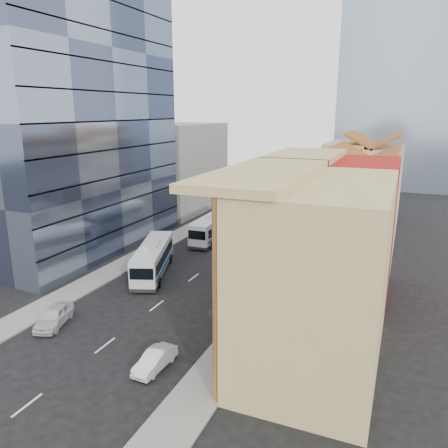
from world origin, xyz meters
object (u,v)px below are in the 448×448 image
at_px(bus_right, 259,254).
at_px(sedan_right, 155,360).
at_px(bus_left_far, 213,227).
at_px(office_tower, 73,120).
at_px(sedan_left, 54,316).
at_px(bus_left_near, 153,258).
at_px(shophouse_tan, 319,275).

height_order(bus_right, sedan_right, bus_right).
bearing_deg(bus_right, bus_left_far, 144.52).
height_order(office_tower, sedan_right, office_tower).
bearing_deg(bus_left_far, sedan_right, -76.26).
xyz_separation_m(bus_left_far, sedan_left, (-1.96, -25.80, -0.96)).
height_order(bus_left_near, sedan_right, bus_left_near).
bearing_deg(bus_left_near, sedan_left, -116.54).
relative_size(office_tower, bus_left_far, 2.83).
distance_m(office_tower, bus_left_far, 20.86).
distance_m(office_tower, bus_left_near, 19.04).
height_order(office_tower, bus_left_far, office_tower).
distance_m(office_tower, bus_right, 26.02).
xyz_separation_m(shophouse_tan, sedan_right, (-9.23, -5.09, -5.40)).
xyz_separation_m(bus_left_far, bus_right, (9.04, -8.68, 0.23)).
bearing_deg(sedan_left, bus_right, 39.27).
xyz_separation_m(shophouse_tan, bus_right, (-8.50, 14.12, -4.07)).
distance_m(sedan_left, sedan_right, 10.48).
bearing_deg(bus_left_far, shophouse_tan, -55.29).
bearing_deg(bus_left_far, office_tower, -149.71).
distance_m(bus_left_near, sedan_left, 12.48).
relative_size(bus_left_near, sedan_right, 2.91).
height_order(office_tower, bus_left_near, office_tower).
xyz_separation_m(bus_right, sedan_right, (-0.73, -19.20, -1.33)).
bearing_deg(sedan_right, bus_right, 90.86).
xyz_separation_m(office_tower, bus_left_far, (13.46, 8.79, -13.30)).
height_order(bus_left_far, sedan_right, bus_left_far).
distance_m(shophouse_tan, bus_left_near, 20.90).
bearing_deg(office_tower, shophouse_tan, -24.30).
height_order(office_tower, sedan_left, office_tower).
relative_size(bus_left_far, sedan_left, 2.44).
distance_m(bus_left_near, bus_right, 10.79).
bearing_deg(sedan_left, bus_left_near, 65.93).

